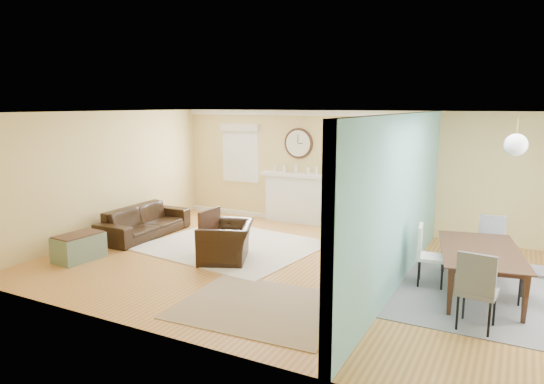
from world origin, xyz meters
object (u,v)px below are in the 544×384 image
object	(u,v)px
eames_chair	(226,242)
credenza	(396,234)
sofa	(145,221)
green_chair	(355,223)
dining_table	(482,272)

from	to	relation	value
eames_chair	credenza	world-z (taller)	credenza
sofa	eames_chair	xyz separation A→B (m)	(2.41, -0.57, 0.03)
eames_chair	green_chair	size ratio (longest dim) A/B	1.37
sofa	green_chair	size ratio (longest dim) A/B	2.80
green_chair	credenza	size ratio (longest dim) A/B	0.50
sofa	credenza	distance (m)	5.12
green_chair	credenza	xyz separation A→B (m)	(0.99, -0.65, 0.06)
credenza	eames_chair	bearing A→B (deg)	-147.34
eames_chair	green_chair	world-z (taller)	green_chair
sofa	credenza	xyz separation A→B (m)	(5.00, 1.09, 0.09)
green_chair	credenza	bearing A→B (deg)	-174.42
green_chair	dining_table	size ratio (longest dim) A/B	0.39
sofa	dining_table	size ratio (longest dim) A/B	1.10
green_chair	credenza	distance (m)	1.18
credenza	dining_table	xyz separation A→B (m)	(1.55, -1.31, -0.06)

